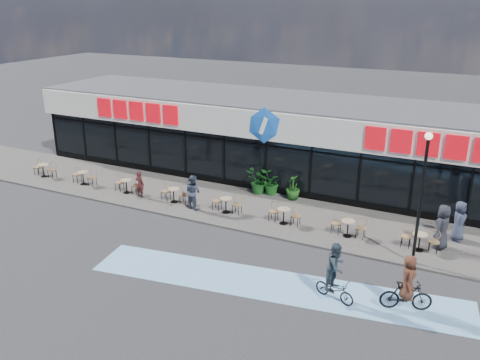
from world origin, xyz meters
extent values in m
plane|color=#28282B|center=(0.00, 0.00, 0.00)|extent=(120.00, 120.00, 0.00)
cube|color=#5A5550|center=(0.00, 4.50, 0.05)|extent=(44.00, 5.00, 0.10)
cube|color=#75AEDE|center=(4.00, -1.50, 0.01)|extent=(14.17, 4.13, 0.01)
cube|color=black|center=(0.00, 10.00, 1.50)|extent=(30.00, 6.00, 3.00)
cube|color=white|center=(0.00, 9.85, 3.75)|extent=(30.60, 6.30, 1.50)
cube|color=#47474C|center=(0.00, 10.00, 4.55)|extent=(30.60, 6.30, 0.10)
cube|color=navy|center=(0.00, 6.96, 3.05)|extent=(30.60, 0.08, 0.18)
cube|color=black|center=(0.00, 6.97, 2.65)|extent=(30.00, 0.06, 0.08)
cube|color=black|center=(0.00, 6.98, 0.20)|extent=(30.00, 0.10, 0.40)
cube|color=red|center=(-8.00, 6.70, 3.80)|extent=(5.63, 0.18, 1.10)
cube|color=red|center=(8.00, 6.70, 3.80)|extent=(5.63, 0.18, 1.10)
ellipsoid|color=blue|center=(0.00, 6.70, 3.80)|extent=(1.90, 0.24, 1.90)
cylinder|color=black|center=(-15.00, 6.97, 1.50)|extent=(0.10, 0.10, 3.00)
cylinder|color=black|center=(-12.50, 6.97, 1.50)|extent=(0.10, 0.10, 3.00)
cylinder|color=black|center=(-10.00, 6.97, 1.50)|extent=(0.10, 0.10, 3.00)
cylinder|color=black|center=(-7.50, 6.97, 1.50)|extent=(0.10, 0.10, 3.00)
cylinder|color=black|center=(-5.00, 6.97, 1.50)|extent=(0.10, 0.10, 3.00)
cylinder|color=black|center=(-2.50, 6.97, 1.50)|extent=(0.10, 0.10, 3.00)
cylinder|color=black|center=(0.00, 6.97, 1.50)|extent=(0.10, 0.10, 3.00)
cylinder|color=black|center=(2.50, 6.97, 1.50)|extent=(0.10, 0.10, 3.00)
cylinder|color=black|center=(5.00, 6.97, 1.50)|extent=(0.10, 0.10, 3.00)
cylinder|color=black|center=(7.50, 6.97, 1.50)|extent=(0.10, 0.10, 3.00)
cylinder|color=black|center=(10.00, 6.97, 1.50)|extent=(0.10, 0.10, 3.00)
cylinder|color=black|center=(8.36, 2.30, 2.63)|extent=(0.12, 0.12, 5.06)
sphere|color=#FFF2CC|center=(8.36, 2.30, 5.26)|extent=(0.28, 0.28, 0.28)
cylinder|color=tan|center=(-12.58, 3.50, 0.82)|extent=(0.60, 0.60, 0.04)
cylinder|color=black|center=(-12.58, 3.50, 0.47)|extent=(0.06, 0.06, 0.70)
cylinder|color=black|center=(-12.58, 3.50, 0.11)|extent=(0.40, 0.40, 0.02)
cylinder|color=tan|center=(-9.58, 3.50, 0.82)|extent=(0.60, 0.60, 0.04)
cylinder|color=black|center=(-9.58, 3.50, 0.47)|extent=(0.06, 0.06, 0.70)
cylinder|color=black|center=(-9.58, 3.50, 0.11)|extent=(0.40, 0.40, 0.02)
cylinder|color=tan|center=(-6.58, 3.50, 0.82)|extent=(0.60, 0.60, 0.04)
cylinder|color=black|center=(-6.58, 3.50, 0.47)|extent=(0.06, 0.06, 0.70)
cylinder|color=black|center=(-6.58, 3.50, 0.11)|extent=(0.40, 0.40, 0.02)
cylinder|color=tan|center=(-3.58, 3.50, 0.82)|extent=(0.60, 0.60, 0.04)
cylinder|color=black|center=(-3.58, 3.50, 0.47)|extent=(0.06, 0.06, 0.70)
cylinder|color=black|center=(-3.58, 3.50, 0.11)|extent=(0.40, 0.40, 0.02)
cylinder|color=tan|center=(-0.58, 3.50, 0.82)|extent=(0.60, 0.60, 0.04)
cylinder|color=black|center=(-0.58, 3.50, 0.47)|extent=(0.06, 0.06, 0.70)
cylinder|color=black|center=(-0.58, 3.50, 0.11)|extent=(0.40, 0.40, 0.02)
cylinder|color=tan|center=(2.42, 3.50, 0.82)|extent=(0.60, 0.60, 0.04)
cylinder|color=black|center=(2.42, 3.50, 0.47)|extent=(0.06, 0.06, 0.70)
cylinder|color=black|center=(2.42, 3.50, 0.11)|extent=(0.40, 0.40, 0.02)
cylinder|color=tan|center=(5.42, 3.50, 0.82)|extent=(0.60, 0.60, 0.04)
cylinder|color=black|center=(5.42, 3.50, 0.47)|extent=(0.06, 0.06, 0.70)
cylinder|color=black|center=(5.42, 3.50, 0.11)|extent=(0.40, 0.40, 0.02)
cylinder|color=tan|center=(8.42, 3.50, 0.82)|extent=(0.60, 0.60, 0.04)
cylinder|color=black|center=(8.42, 3.50, 0.47)|extent=(0.06, 0.06, 0.70)
cylinder|color=black|center=(8.42, 3.50, 0.11)|extent=(0.40, 0.40, 0.02)
imported|color=#154C18|center=(-0.21, 6.49, 0.77)|extent=(1.31, 1.42, 1.34)
imported|color=#185418|center=(0.43, 6.67, 0.73)|extent=(1.46, 1.40, 1.26)
imported|color=#1A4915|center=(1.73, 6.56, 0.76)|extent=(0.91, 0.91, 1.33)
imported|color=#3E1616|center=(-5.58, 3.37, 0.80)|extent=(0.54, 0.38, 1.40)
imported|color=#313A4D|center=(-2.28, 3.26, 0.96)|extent=(0.97, 0.83, 1.72)
imported|color=#212229|center=(9.19, 4.09, 1.06)|extent=(0.87, 1.08, 1.93)
imported|color=#2C3345|center=(9.76, 5.21, 0.99)|extent=(0.73, 0.97, 1.78)
imported|color=black|center=(6.26, -1.46, 0.40)|extent=(1.63, 0.98, 0.81)
imported|color=#28363F|center=(6.26, -1.46, 1.32)|extent=(0.88, 1.00, 1.73)
imported|color=black|center=(8.58, -0.97, 0.52)|extent=(1.81, 1.03, 1.05)
imported|color=#4E291C|center=(8.58, -0.97, 1.24)|extent=(0.72, 0.89, 1.58)
camera|label=1|loc=(10.01, -16.66, 9.99)|focal=38.00mm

